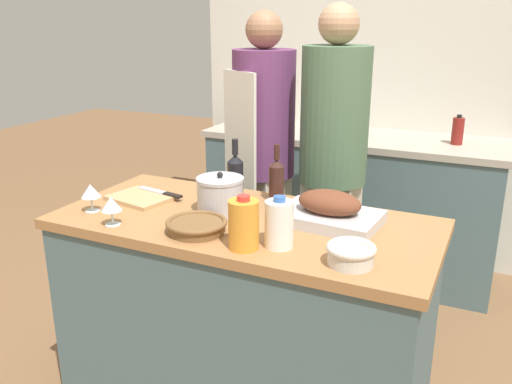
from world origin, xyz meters
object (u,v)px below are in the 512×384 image
object	(u,v)px
wine_glass_left	(111,205)
condiment_bottle_tall	(458,131)
wine_bottle_dark	(276,179)
wine_bottle_green	(235,176)
person_cook_guest	(333,158)
cutting_board	(140,198)
knife_chef	(161,192)
wine_glass_right	(91,192)
person_cook_aproned	(263,153)
stock_pot	(220,195)
milk_jug	(279,224)
mixing_bowl	(351,253)
wicker_basket	(197,225)
roasting_pan	(329,211)
juice_jug	(244,224)
condiment_bottle_short	(257,116)

from	to	relation	value
wine_glass_left	condiment_bottle_tall	bearing A→B (deg)	60.20
wine_glass_left	wine_bottle_dark	bearing A→B (deg)	49.27
wine_bottle_green	person_cook_guest	distance (m)	0.65
cutting_board	wine_bottle_dark	bearing A→B (deg)	24.23
knife_chef	person_cook_guest	world-z (taller)	person_cook_guest
wine_glass_right	person_cook_aproned	bearing A→B (deg)	73.80
stock_pot	milk_jug	bearing A→B (deg)	-32.18
mixing_bowl	milk_jug	world-z (taller)	milk_jug
wicker_basket	person_cook_aproned	size ratio (longest dim) A/B	0.14
wine_bottle_green	knife_chef	xyz separation A→B (m)	(-0.30, -0.12, -0.08)
condiment_bottle_tall	person_cook_guest	bearing A→B (deg)	-125.24
roasting_pan	juice_jug	size ratio (longest dim) A/B	2.11
mixing_bowl	knife_chef	bearing A→B (deg)	161.71
wicker_basket	stock_pot	xyz separation A→B (m)	(-0.02, 0.22, 0.05)
wine_bottle_green	condiment_bottle_short	world-z (taller)	wine_bottle_green
cutting_board	wine_bottle_green	size ratio (longest dim) A/B	1.09
roasting_pan	condiment_bottle_short	xyz separation A→B (m)	(-0.96, 1.40, 0.06)
condiment_bottle_tall	person_cook_guest	world-z (taller)	person_cook_guest
person_cook_guest	condiment_bottle_short	bearing A→B (deg)	141.72
cutting_board	juice_jug	xyz separation A→B (m)	(0.62, -0.26, 0.08)
juice_jug	mixing_bowl	bearing A→B (deg)	4.62
cutting_board	juice_jug	distance (m)	0.68
stock_pot	wine_bottle_dark	xyz separation A→B (m)	(0.15, 0.22, 0.02)
wicker_basket	cutting_board	distance (m)	0.46
wine_glass_right	person_cook_guest	size ratio (longest dim) A/B	0.07
mixing_bowl	wine_bottle_dark	distance (m)	0.66
person_cook_aproned	person_cook_guest	world-z (taller)	person_cook_guest
mixing_bowl	person_cook_guest	world-z (taller)	person_cook_guest
wine_glass_right	milk_jug	bearing A→B (deg)	-0.29
wine_bottle_green	wine_glass_right	xyz separation A→B (m)	(-0.45, -0.39, -0.02)
person_cook_guest	cutting_board	bearing A→B (deg)	-122.55
stock_pot	wine_bottle_dark	distance (m)	0.27
mixing_bowl	wine_glass_left	bearing A→B (deg)	-176.96
roasting_pan	stock_pot	world-z (taller)	stock_pot
roasting_pan	condiment_bottle_short	size ratio (longest dim) A/B	2.26
cutting_board	wine_bottle_green	world-z (taller)	wine_bottle_green
wine_glass_right	mixing_bowl	bearing A→B (deg)	-1.95
mixing_bowl	juice_jug	size ratio (longest dim) A/B	0.85
stock_pot	mixing_bowl	xyz separation A→B (m)	(0.60, -0.25, -0.03)
milk_jug	roasting_pan	bearing A→B (deg)	73.05
wicker_basket	wine_glass_left	distance (m)	0.34
mixing_bowl	person_cook_guest	size ratio (longest dim) A/B	0.09
wine_glass_left	person_cook_aproned	bearing A→B (deg)	83.65
stock_pot	condiment_bottle_short	distance (m)	1.56
milk_jug	condiment_bottle_tall	bearing A→B (deg)	77.15
wine_bottle_green	wine_bottle_dark	xyz separation A→B (m)	(0.17, 0.05, -0.01)
roasting_pan	wine_bottle_green	size ratio (longest dim) A/B	1.51
wine_bottle_green	wine_glass_left	bearing A→B (deg)	-120.28
person_cook_guest	mixing_bowl	bearing A→B (deg)	-65.02
stock_pot	knife_chef	size ratio (longest dim) A/B	0.77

